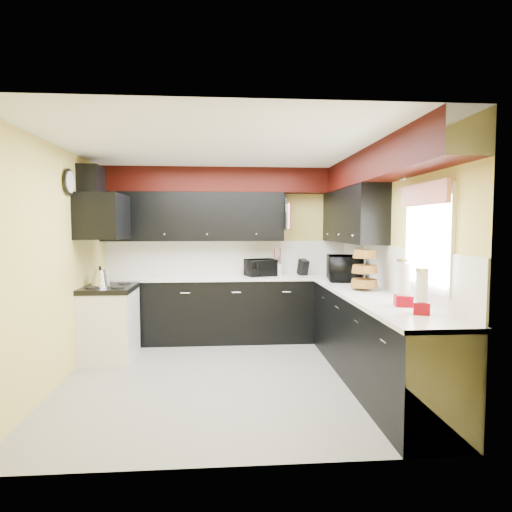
{
  "coord_description": "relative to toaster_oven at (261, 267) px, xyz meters",
  "views": [
    {
      "loc": [
        -0.07,
        -4.65,
        1.66
      ],
      "look_at": [
        0.33,
        0.64,
        1.29
      ],
      "focal_mm": 30.0,
      "sensor_mm": 36.0,
      "label": 1
    }
  ],
  "objects": [
    {
      "name": "counter_right",
      "position": [
        1.03,
        -1.82,
        -0.14
      ],
      "size": [
        0.64,
        3.02,
        0.04
      ],
      "primitive_type": "cube",
      "color": "white",
      "rests_on": "cab_right"
    },
    {
      "name": "cab_back",
      "position": [
        -0.47,
        -0.02,
        -0.61
      ],
      "size": [
        3.6,
        0.6,
        0.9
      ],
      "primitive_type": "cube",
      "color": "black",
      "rests_on": "ground"
    },
    {
      "name": "valance",
      "position": [
        1.26,
        -2.42,
        0.89
      ],
      "size": [
        0.04,
        0.88,
        0.2
      ],
      "primitive_type": "cube",
      "color": "red",
      "rests_on": "wall_right"
    },
    {
      "name": "ceiling",
      "position": [
        -0.47,
        -1.52,
        1.44
      ],
      "size": [
        3.6,
        3.6,
        0.06
      ],
      "primitive_type": "cube",
      "color": "white",
      "rests_on": "wall_back"
    },
    {
      "name": "deco_plate",
      "position": [
        1.3,
        -1.87,
        1.19
      ],
      "size": [
        0.03,
        0.24,
        0.24
      ],
      "primitive_type": null,
      "color": "white",
      "rests_on": "wall_right"
    },
    {
      "name": "pan_top",
      "position": [
        0.35,
        0.03,
        0.94
      ],
      "size": [
        0.03,
        0.22,
        0.4
      ],
      "primitive_type": null,
      "color": "black",
      "rests_on": "upper_back"
    },
    {
      "name": "ground",
      "position": [
        -0.47,
        -1.52,
        -1.06
      ],
      "size": [
        3.6,
        3.6,
        0.0
      ],
      "primitive_type": "plane",
      "color": "gray",
      "rests_on": "ground"
    },
    {
      "name": "splash_back",
      "position": [
        -0.47,
        0.27,
        0.13
      ],
      "size": [
        3.6,
        0.02,
        0.5
      ],
      "primitive_type": "cube",
      "color": "white",
      "rests_on": "counter_back"
    },
    {
      "name": "wall_left",
      "position": [
        -2.27,
        -1.52,
        0.19
      ],
      "size": [
        0.06,
        3.6,
        2.5
      ],
      "primitive_type": "cube",
      "color": "#E0C666",
      "rests_on": "ground"
    },
    {
      "name": "splash_right",
      "position": [
        1.32,
        -1.52,
        0.13
      ],
      "size": [
        0.02,
        3.6,
        0.5
      ],
      "primitive_type": "cube",
      "color": "white",
      "rests_on": "counter_right"
    },
    {
      "name": "microwave",
      "position": [
        1.06,
        -0.61,
        0.04
      ],
      "size": [
        0.49,
        0.65,
        0.33
      ],
      "primitive_type": "imported",
      "rotation": [
        0.0,
        0.0,
        1.42
      ],
      "color": "black",
      "rests_on": "counter_right"
    },
    {
      "name": "soffit_back",
      "position": [
        -0.47,
        0.1,
        1.26
      ],
      "size": [
        3.6,
        0.36,
        0.35
      ],
      "primitive_type": "cube",
      "color": "black",
      "rests_on": "wall_back"
    },
    {
      "name": "toaster_oven",
      "position": [
        0.0,
        0.0,
        0.0
      ],
      "size": [
        0.51,
        0.46,
        0.24
      ],
      "primitive_type": "imported",
      "rotation": [
        0.0,
        0.0,
        0.3
      ],
      "color": "black",
      "rests_on": "counter_back"
    },
    {
      "name": "soffit_right",
      "position": [
        1.15,
        -1.7,
        1.26
      ],
      "size": [
        0.36,
        3.24,
        0.35
      ],
      "primitive_type": "cube",
      "color": "black",
      "rests_on": "wall_right"
    },
    {
      "name": "wall_right",
      "position": [
        1.33,
        -1.52,
        0.19
      ],
      "size": [
        0.06,
        3.6,
        2.5
      ],
      "primitive_type": "cube",
      "color": "#E0C666",
      "rests_on": "ground"
    },
    {
      "name": "dispenser_a",
      "position": [
        1.08,
        -2.46,
        0.08
      ],
      "size": [
        0.18,
        0.18,
        0.41
      ],
      "primitive_type": null,
      "rotation": [
        0.0,
        0.0,
        -0.22
      ],
      "color": "#590E0E",
      "rests_on": "counter_right"
    },
    {
      "name": "cooktop",
      "position": [
        -1.97,
        -0.77,
        -0.17
      ],
      "size": [
        0.62,
        0.77,
        0.06
      ],
      "primitive_type": "cube",
      "color": "black",
      "rests_on": "stove"
    },
    {
      "name": "hood",
      "position": [
        -2.02,
        -0.77,
        0.72
      ],
      "size": [
        0.5,
        0.78,
        0.55
      ],
      "primitive_type": "cube",
      "color": "black",
      "rests_on": "wall_left"
    },
    {
      "name": "utensil_crock",
      "position": [
        0.25,
        0.03,
        -0.04
      ],
      "size": [
        0.18,
        0.18,
        0.17
      ],
      "primitive_type": "cylinder",
      "rotation": [
        0.0,
        0.0,
        -0.15
      ],
      "color": "white",
      "rests_on": "counter_back"
    },
    {
      "name": "upper_right",
      "position": [
        1.16,
        -0.62,
        0.74
      ],
      "size": [
        0.35,
        1.8,
        0.7
      ],
      "primitive_type": "cube",
      "color": "black",
      "rests_on": "wall_right"
    },
    {
      "name": "kettle",
      "position": [
        -2.07,
        -0.76,
        -0.04
      ],
      "size": [
        0.26,
        0.26,
        0.2
      ],
      "primitive_type": null,
      "rotation": [
        0.0,
        0.0,
        -0.16
      ],
      "color": "silver",
      "rests_on": "cooktop"
    },
    {
      "name": "cut_board",
      "position": [
        0.36,
        -0.22,
        0.74
      ],
      "size": [
        0.03,
        0.26,
        0.35
      ],
      "primitive_type": "cube",
      "color": "white",
      "rests_on": "upper_back"
    },
    {
      "name": "pan_low",
      "position": [
        0.35,
        0.16,
        0.66
      ],
      "size": [
        0.03,
        0.24,
        0.42
      ],
      "primitive_type": null,
      "color": "black",
      "rests_on": "upper_back"
    },
    {
      "name": "baskets",
      "position": [
        1.05,
        -1.47,
        0.12
      ],
      "size": [
        0.27,
        0.27,
        0.5
      ],
      "primitive_type": null,
      "color": "brown",
      "rests_on": "upper_right"
    },
    {
      "name": "window",
      "position": [
        1.32,
        -2.42,
        0.49
      ],
      "size": [
        0.03,
        0.86,
        0.96
      ],
      "primitive_type": null,
      "color": "white",
      "rests_on": "wall_right"
    },
    {
      "name": "hood_duct",
      "position": [
        -2.15,
        -0.77,
        1.14
      ],
      "size": [
        0.24,
        0.4,
        0.4
      ],
      "primitive_type": "cube",
      "color": "black",
      "rests_on": "wall_left"
    },
    {
      "name": "pan_mid",
      "position": [
        0.35,
        -0.1,
        0.69
      ],
      "size": [
        0.03,
        0.28,
        0.46
      ],
      "primitive_type": null,
      "color": "black",
      "rests_on": "upper_back"
    },
    {
      "name": "upper_back",
      "position": [
        -0.97,
        0.1,
        0.74
      ],
      "size": [
        2.6,
        0.35,
        0.7
      ],
      "primitive_type": "cube",
      "color": "black",
      "rests_on": "wall_back"
    },
    {
      "name": "counter_back",
      "position": [
        -0.47,
        -0.02,
        -0.14
      ],
      "size": [
        3.62,
        0.64,
        0.04
      ],
      "primitive_type": "cube",
      "color": "white",
      "rests_on": "cab_back"
    },
    {
      "name": "stove",
      "position": [
        -1.97,
        -0.77,
        -0.63
      ],
      "size": [
        0.6,
        0.75,
        0.86
      ],
      "primitive_type": "cube",
      "color": "white",
      "rests_on": "ground"
    },
    {
      "name": "dispenser_b",
      "position": [
        1.08,
        -2.82,
        0.05
      ],
      "size": [
        0.17,
        0.17,
        0.34
      ],
      "primitive_type": null,
      "rotation": [
        0.0,
        0.0,
        -0.41
      ],
      "color": "maroon",
      "rests_on": "counter_right"
    },
    {
      "name": "knife_block",
      "position": [
        0.63,
        0.04,
        -0.01
      ],
      "size": [
        0.15,
        0.18,
        0.23
      ],
      "primitive_type": "cube",
      "rotation": [
        0.0,
        0.0,
        0.37
      ],
      "color": "black",
      "rests_on": "counter_back"
    },
    {
      "name": "cab_right",
      "position": [
        1.03,
        -1.82,
        -0.61
      ],
      "size": [
        0.6,
        3.0,
        0.9
      ],
      "primitive_type": "cube",
      "color": "black",
      "rests_on": "ground"
    },
    {
      "name": "wall_back",
      "position": [
        -0.47,
        0.28,
        0.19
      ],
      "size": [
        3.6,
        0.06,
        2.5
      ],
      "primitive_type": "cube",
      "color": "#E0C666",
      "rests_on": "ground"
    },
    {
      "name": "clock",
      "position": [
        -2.24,
        -1.27,
        1.09
      ],
      "size": [
        0.03,
        0.3,
        0.3
      ],
      "primitive_type": null,
      "color": "black",
      "rests_on": "wall_left"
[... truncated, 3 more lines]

